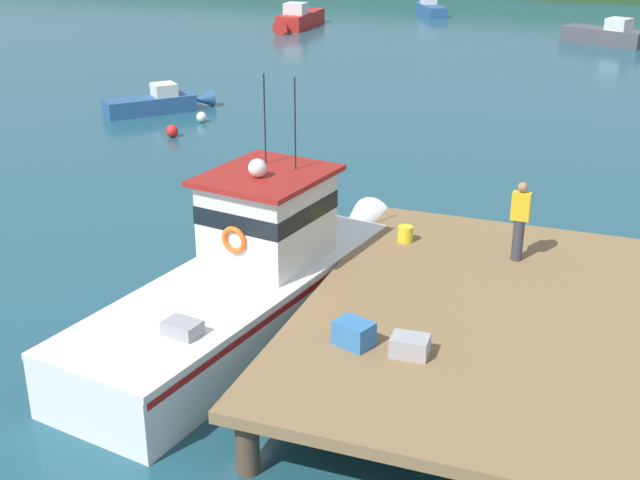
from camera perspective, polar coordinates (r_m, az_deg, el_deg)
name	(u,v)px	position (r m, az deg, el deg)	size (l,w,h in m)	color
ground_plane	(235,325)	(17.13, -5.69, -5.72)	(200.00, 200.00, 0.00)	#1E4C5B
dock	(479,317)	(15.32, 10.59, -5.08)	(6.00, 9.00, 1.20)	#4C3D2D
main_fishing_boat	(251,279)	(16.70, -4.65, -2.59)	(3.86, 9.97, 4.80)	white
crate_single_far	(410,346)	(13.63, 6.04, -7.07)	(0.60, 0.44, 0.32)	#9E9EA3
crate_stack_near_edge	(354,333)	(13.82, 2.28, -6.28)	(0.60, 0.44, 0.41)	#3370B2
bait_bucket	(405,234)	(17.92, 5.74, 0.41)	(0.32, 0.32, 0.34)	yellow
deckhand_by_the_boat	(520,220)	(17.14, 13.25, 1.34)	(0.36, 0.22, 1.63)	#383842
moored_boat_off_the_point	(611,35)	(52.11, 18.91, 12.86)	(5.89, 3.44, 1.51)	#4C4C51
moored_boat_far_right	(158,103)	(34.30, -10.84, 9.03)	(3.55, 3.85, 1.11)	#285184
moored_boat_far_left	(430,9)	(62.65, 7.37, 15.14)	(3.20, 4.60, 1.21)	#285184
moored_boat_mid_harbor	(298,19)	(55.92, -1.47, 14.60)	(1.73, 6.27, 1.59)	red
mooring_buoy_outer	(172,131)	(30.64, -9.89, 7.22)	(0.44, 0.44, 0.44)	red
mooring_buoy_spare_mooring	(202,117)	(32.52, -7.94, 8.17)	(0.40, 0.40, 0.40)	silver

